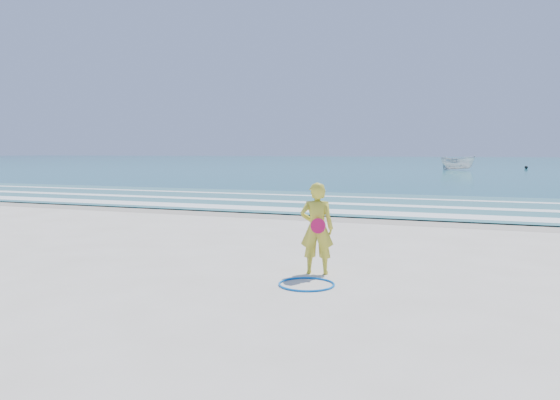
% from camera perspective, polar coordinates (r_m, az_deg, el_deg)
% --- Properties ---
extents(ground, '(400.00, 400.00, 0.00)m').
position_cam_1_polar(ground, '(9.94, -8.13, -7.70)').
color(ground, silver).
rests_on(ground, ground).
extents(wet_sand, '(400.00, 2.40, 0.00)m').
position_cam_1_polar(wet_sand, '(18.21, 5.85, -1.82)').
color(wet_sand, '#B2A893').
rests_on(wet_sand, ground).
extents(ocean, '(400.00, 190.00, 0.04)m').
position_cam_1_polar(ocean, '(113.56, 18.80, 3.77)').
color(ocean, '#19727F').
rests_on(ocean, ground).
extents(shallow, '(400.00, 10.00, 0.01)m').
position_cam_1_polar(shallow, '(23.04, 9.14, -0.29)').
color(shallow, '#59B7AD').
rests_on(shallow, ocean).
extents(foam_near, '(400.00, 1.40, 0.01)m').
position_cam_1_polar(foam_near, '(19.46, 6.87, -1.23)').
color(foam_near, white).
rests_on(foam_near, shallow).
extents(foam_mid, '(400.00, 0.90, 0.01)m').
position_cam_1_polar(foam_mid, '(22.26, 8.71, -0.45)').
color(foam_mid, white).
rests_on(foam_mid, shallow).
extents(foam_far, '(400.00, 0.60, 0.01)m').
position_cam_1_polar(foam_far, '(25.48, 10.32, 0.23)').
color(foam_far, white).
rests_on(foam_far, shallow).
extents(hoop, '(1.23, 1.23, 0.03)m').
position_cam_1_polar(hoop, '(9.09, 2.80, -8.77)').
color(hoop, blue).
rests_on(hoop, ground).
extents(boat, '(4.47, 3.19, 1.62)m').
position_cam_1_polar(boat, '(65.27, 18.09, 3.71)').
color(boat, silver).
rests_on(boat, ocean).
extents(buoy, '(0.39, 0.39, 0.39)m').
position_cam_1_polar(buoy, '(71.83, 24.33, 3.12)').
color(buoy, black).
rests_on(buoy, ocean).
extents(woman, '(0.67, 0.51, 1.65)m').
position_cam_1_polar(woman, '(9.78, 3.87, -2.97)').
color(woman, gold).
rests_on(woman, ground).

